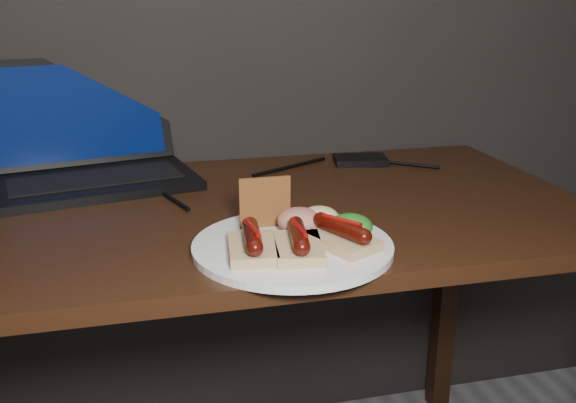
# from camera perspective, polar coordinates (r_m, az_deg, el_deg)

# --- Properties ---
(desk) EXTENTS (1.40, 0.70, 0.75)m
(desk) POSITION_cam_1_polar(r_m,az_deg,el_deg) (1.23, -6.13, -4.46)
(desk) COLOR #331C0C
(desk) RESTS_ON ground
(laptop) EXTENTS (0.46, 0.40, 0.25)m
(laptop) POSITION_cam_1_polar(r_m,az_deg,el_deg) (1.42, -17.28, 4.01)
(laptop) COLOR black
(laptop) RESTS_ON desk
(hard_drive) EXTENTS (0.13, 0.10, 0.02)m
(hard_drive) POSITION_cam_1_polar(r_m,az_deg,el_deg) (1.51, 6.45, 3.68)
(hard_drive) COLOR black
(hard_drive) RESTS_ON desk
(desk_cables) EXTENTS (1.01, 0.31, 0.01)m
(desk_cables) POSITION_cam_1_polar(r_m,az_deg,el_deg) (1.34, -6.87, 1.59)
(desk_cables) COLOR black
(desk_cables) RESTS_ON desk
(plate) EXTENTS (0.34, 0.34, 0.01)m
(plate) POSITION_cam_1_polar(r_m,az_deg,el_deg) (1.00, 0.41, -4.01)
(plate) COLOR white
(plate) RESTS_ON desk
(bread_sausage_left) EXTENTS (0.08, 0.12, 0.04)m
(bread_sausage_left) POSITION_cam_1_polar(r_m,az_deg,el_deg) (0.95, -3.18, -3.71)
(bread_sausage_left) COLOR #DCBB81
(bread_sausage_left) RESTS_ON plate
(bread_sausage_center) EXTENTS (0.09, 0.12, 0.04)m
(bread_sausage_center) POSITION_cam_1_polar(r_m,az_deg,el_deg) (0.95, 0.95, -3.67)
(bread_sausage_center) COLOR #DCBB81
(bread_sausage_center) RESTS_ON plate
(bread_sausage_right) EXTENTS (0.11, 0.13, 0.04)m
(bread_sausage_right) POSITION_cam_1_polar(r_m,az_deg,el_deg) (0.99, 4.75, -2.99)
(bread_sausage_right) COLOR #DCBB81
(bread_sausage_right) RESTS_ON plate
(crispbread) EXTENTS (0.08, 0.01, 0.08)m
(crispbread) POSITION_cam_1_polar(r_m,az_deg,el_deg) (1.05, -2.07, -0.07)
(crispbread) COLOR brown
(crispbread) RESTS_ON plate
(salad_greens) EXTENTS (0.07, 0.07, 0.04)m
(salad_greens) POSITION_cam_1_polar(r_m,az_deg,el_deg) (1.02, 5.59, -2.22)
(salad_greens) COLOR #105215
(salad_greens) RESTS_ON plate
(salsa_mound) EXTENTS (0.07, 0.07, 0.04)m
(salsa_mound) POSITION_cam_1_polar(r_m,az_deg,el_deg) (1.04, 1.00, -1.68)
(salsa_mound) COLOR #AA1119
(salsa_mound) RESTS_ON plate
(coleslaw_mound) EXTENTS (0.06, 0.06, 0.04)m
(coleslaw_mound) POSITION_cam_1_polar(r_m,az_deg,el_deg) (1.06, 2.82, -1.42)
(coleslaw_mound) COLOR silver
(coleslaw_mound) RESTS_ON plate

